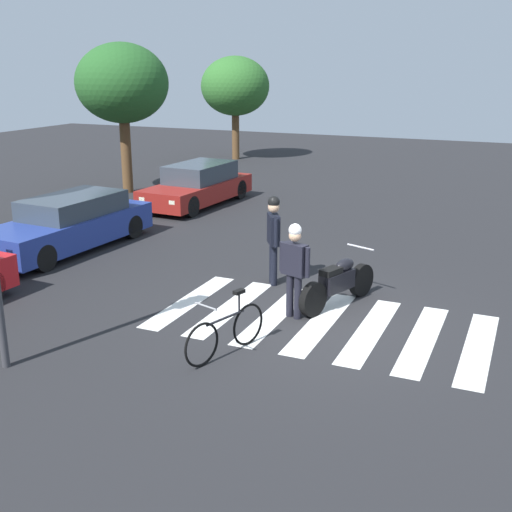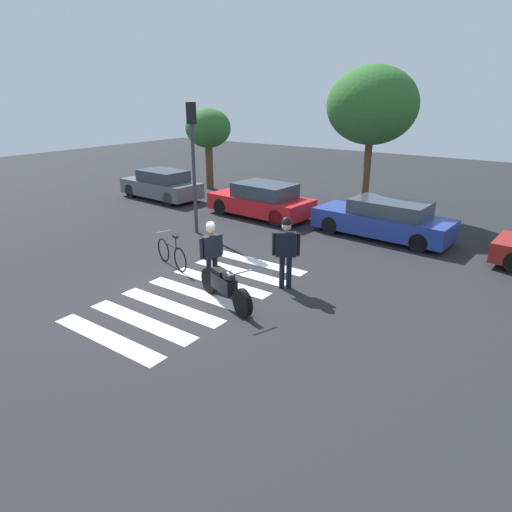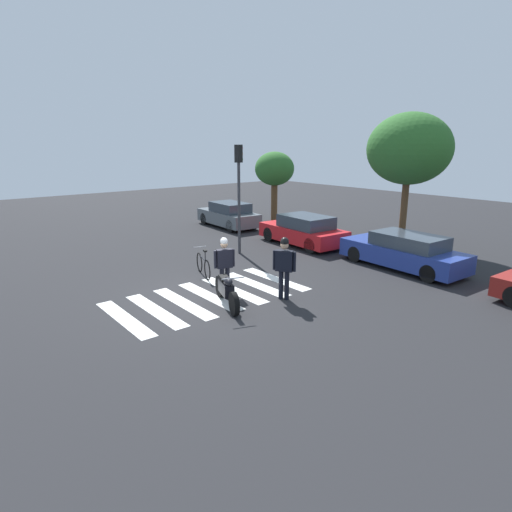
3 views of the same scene
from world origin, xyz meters
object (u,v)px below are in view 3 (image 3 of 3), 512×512
officer_on_foot (284,263)px  leaning_bicycle (203,265)px  officer_by_motorcycle (224,261)px  car_grey_coupe (229,215)px  car_red_convertible (303,231)px  car_blue_hatchback (404,252)px  traffic_light_pole (239,182)px  police_motorcycle (227,290)px

officer_on_foot → leaning_bicycle: bearing=-170.0°
leaning_bicycle → officer_by_motorcycle: bearing=-12.7°
car_grey_coupe → car_red_convertible: (5.68, 0.11, -0.00)m
leaning_bicycle → car_blue_hatchback: size_ratio=0.36×
leaning_bicycle → officer_by_motorcycle: 2.06m
officer_by_motorcycle → car_red_convertible: 7.24m
car_red_convertible → car_blue_hatchback: bearing=1.7°
car_grey_coupe → car_blue_hatchback: (10.72, 0.27, -0.02)m
traffic_light_pole → car_red_convertible: bearing=79.0°
police_motorcycle → officer_by_motorcycle: officer_by_motorcycle is taller
police_motorcycle → officer_by_motorcycle: 1.20m
police_motorcycle → officer_by_motorcycle: bearing=147.4°
officer_on_foot → car_red_convertible: bearing=129.9°
car_red_convertible → traffic_light_pole: 3.99m
officer_by_motorcycle → traffic_light_pole: 5.35m
police_motorcycle → car_grey_coupe: size_ratio=0.50×
car_grey_coupe → traffic_light_pole: bearing=-31.3°
leaning_bicycle → car_red_convertible: bearing=100.5°
leaning_bicycle → car_grey_coupe: bearing=138.6°
leaning_bicycle → car_red_convertible: car_red_convertible is taller
officer_on_foot → officer_by_motorcycle: bearing=-146.2°
leaning_bicycle → officer_on_foot: size_ratio=0.90×
police_motorcycle → leaning_bicycle: size_ratio=1.23×
car_grey_coupe → car_red_convertible: size_ratio=0.97×
officer_by_motorcycle → car_red_convertible: officer_by_motorcycle is taller
police_motorcycle → car_red_convertible: car_red_convertible is taller
officer_by_motorcycle → traffic_light_pole: bearing=137.5°
officer_on_foot → car_red_convertible: size_ratio=0.44×
officer_on_foot → traffic_light_pole: traffic_light_pole is taller
traffic_light_pole → car_blue_hatchback: bearing=30.5°
car_blue_hatchback → traffic_light_pole: 6.98m
leaning_bicycle → car_blue_hatchback: car_blue_hatchback is taller
officer_by_motorcycle → car_red_convertible: (-3.05, 6.55, -0.36)m
leaning_bicycle → car_blue_hatchback: 7.40m
police_motorcycle → car_grey_coupe: bearing=143.9°
leaning_bicycle → car_grey_coupe: size_ratio=0.41×
leaning_bicycle → car_blue_hatchback: (3.91, 6.27, 0.25)m
leaning_bicycle → officer_by_motorcycle: (1.92, -0.43, 0.63)m
officer_on_foot → officer_by_motorcycle: (-1.56, -1.05, -0.09)m
officer_on_foot → car_grey_coupe: size_ratio=0.45×
police_motorcycle → officer_by_motorcycle: size_ratio=1.18×
officer_by_motorcycle → car_red_convertible: size_ratio=0.41×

